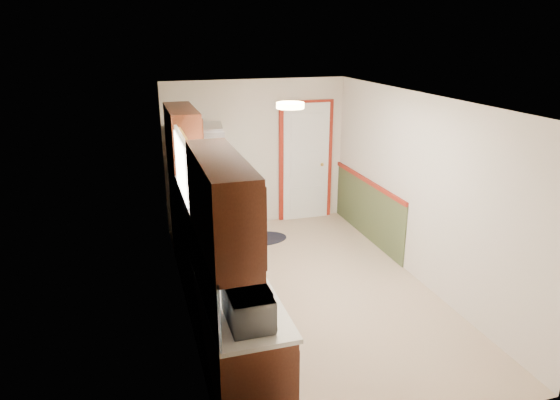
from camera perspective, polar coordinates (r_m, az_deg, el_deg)
room_shell at (r=5.95m, az=3.26°, el=-0.01°), size 3.20×5.20×2.52m
kitchen_run at (r=5.54m, az=-7.92°, el=-5.96°), size 0.63×4.00×2.20m
back_wall_trim at (r=8.35m, az=4.45°, el=3.26°), size 1.12×2.30×2.08m
ceiling_fixture at (r=5.40m, az=1.18°, el=10.76°), size 0.30×0.30×0.06m
microwave at (r=3.96m, az=-3.61°, el=-11.63°), size 0.28×0.50×0.34m
refrigerator at (r=7.72m, az=-9.20°, el=1.83°), size 0.83×0.79×1.79m
rug at (r=7.89m, az=-2.37°, el=-4.43°), size 0.89×0.60×0.01m
cooktop at (r=7.07m, az=-9.84°, el=0.66°), size 0.54×0.65×0.02m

